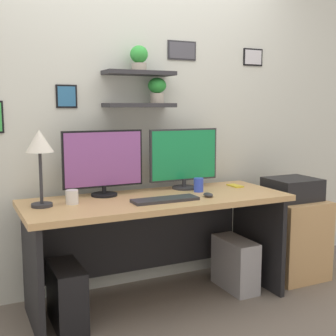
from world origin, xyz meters
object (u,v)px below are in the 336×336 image
Objects in this scene: desk at (155,225)px; drawer_cabinet at (290,237)px; computer_tower_right at (235,264)px; computer_mouse at (208,195)px; cell_phone at (235,186)px; printer at (292,189)px; computer_tower_left at (67,296)px; keyboard at (165,200)px; coffee_mug at (72,197)px; monitor_right at (184,158)px; desk_lamp at (40,147)px; pen_cup at (199,185)px; monitor_left at (103,162)px.

desk is 2.87× the size of drawer_cabinet.
computer_tower_right is (-0.56, -0.04, -0.12)m from drawer_cabinet.
computer_mouse is 0.47m from cell_phone.
computer_tower_left is (-1.83, -0.07, -0.52)m from printer.
computer_mouse is 0.99m from drawer_cabinet.
coffee_mug reaches higher than keyboard.
printer reaches higher than keyboard.
desk_lamp reaches higher than monitor_right.
computer_mouse is at bearing -160.26° from computer_tower_right.
desk is 0.72m from computer_tower_right.
coffee_mug is 0.92m from pen_cup.
computer_mouse is at bearing -170.13° from drawer_cabinet.
printer is at bearing -2.99° from pen_cup.
desk_lamp is at bearing -179.80° from desk.
cell_phone is (0.71, 0.07, 0.21)m from desk.
monitor_right is at bearing -0.00° from monitor_left.
cell_phone is at bearing 19.44° from keyboard.
computer_tower_right is (0.31, -0.24, -0.79)m from monitor_right.
keyboard is 0.93× the size of desk_lamp.
coffee_mug is 0.14× the size of drawer_cabinet.
monitor_right is 1.44× the size of printer.
desk is 4.50× the size of computer_tower_right.
computer_tower_right is (-0.56, -0.04, -0.52)m from printer.
desk_lamp reaches higher than computer_tower_right.
computer_mouse is 0.19× the size of desk_lamp.
computer_tower_left is at bearing -178.86° from computer_tower_right.
desk_lamp reaches higher than desk.
pen_cup is 0.84m from printer.
printer reaches higher than drawer_cabinet.
computer_tower_right is at bearing -14.54° from monitor_left.
desk is 19.99× the size of computer_mouse.
desk_lamp reaches higher than drawer_cabinet.
keyboard is 4.89× the size of computer_mouse.
monitor_right is 0.87× the size of drawer_cabinet.
drawer_cabinet is at bearing -13.05° from cell_phone.
computer_tower_left is at bearing -43.19° from desk_lamp.
desk_lamp is 1.98m from printer.
keyboard is 0.85m from computer_tower_right.
cell_phone is 0.59m from computer_tower_right.
monitor_left is 1.28× the size of keyboard.
computer_mouse reaches higher than cell_phone.
monitor_left is at bearing 166.50° from pen_cup.
computer_tower_left is at bearing -127.84° from coffee_mug.
monitor_right is at bearing 166.63° from cell_phone.
computer_mouse is at bearing -31.35° from desk.
monitor_left is 0.37m from coffee_mug.
desk_lamp is (-0.75, 0.18, 0.36)m from keyboard.
coffee_mug is at bearing -169.01° from monitor_right.
monitor_left is at bearing 165.46° from computer_tower_right.
desk is 3.80× the size of desk_lamp.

